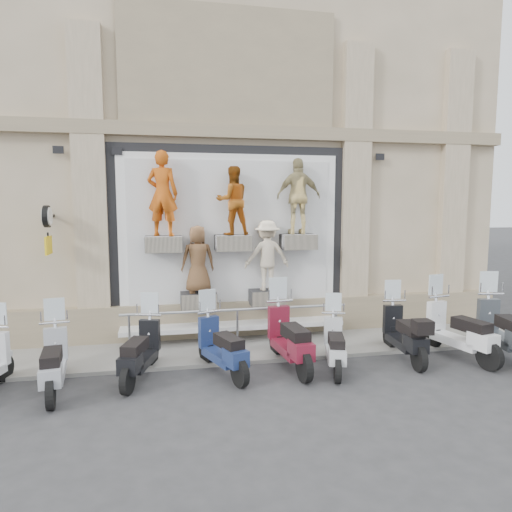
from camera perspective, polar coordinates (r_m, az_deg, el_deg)
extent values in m
plane|color=#313134|center=(8.46, -0.05, -15.77)|extent=(90.00, 90.00, 0.00)
cube|color=gray|center=(10.39, -2.42, -11.22)|extent=(16.00, 2.20, 0.08)
cube|color=black|center=(10.77, -3.21, 2.24)|extent=(5.60, 0.10, 4.30)
cube|color=white|center=(10.71, -3.17, 2.21)|extent=(5.10, 0.06, 3.90)
cube|color=white|center=(10.67, -3.13, 2.20)|extent=(4.70, 0.04, 3.60)
cube|color=white|center=(10.71, -2.82, -8.55)|extent=(5.10, 0.75, 0.10)
cube|color=#28282B|center=(10.29, -11.48, 1.49)|extent=(0.80, 0.50, 0.35)
imported|color=#DC5C13|center=(10.25, -11.62, 7.64)|extent=(0.78, 0.62, 1.86)
cube|color=#28282B|center=(10.41, -2.91, 1.67)|extent=(0.80, 0.50, 0.35)
imported|color=brown|center=(10.37, -2.94, 6.90)|extent=(0.82, 0.68, 1.55)
cube|color=#28282B|center=(10.75, 5.28, 1.81)|extent=(0.80, 0.50, 0.35)
imported|color=tan|center=(10.72, 5.34, 7.44)|extent=(1.04, 0.46, 1.76)
cube|color=#28282B|center=(10.52, -7.20, -5.49)|extent=(0.80, 0.50, 0.35)
imported|color=brown|center=(10.36, -7.28, -0.40)|extent=(0.77, 0.52, 1.53)
cube|color=#28282B|center=(10.75, 1.36, -5.17)|extent=(0.80, 0.50, 0.35)
imported|color=beige|center=(10.59, 1.38, 0.10)|extent=(1.07, 0.63, 1.64)
cube|color=black|center=(10.65, -24.35, 4.57)|extent=(0.06, 0.56, 0.06)
cylinder|color=black|center=(10.38, -24.67, 4.52)|extent=(0.10, 0.46, 0.46)
cube|color=yellow|center=(10.42, -24.51, 1.22)|extent=(0.04, 0.50, 0.38)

